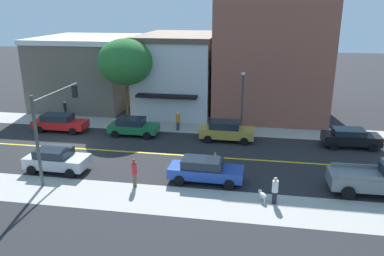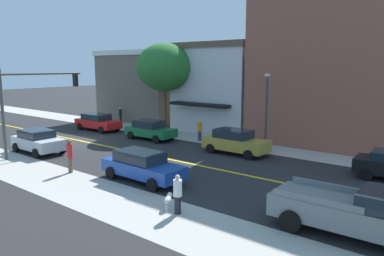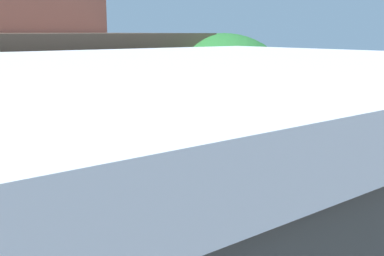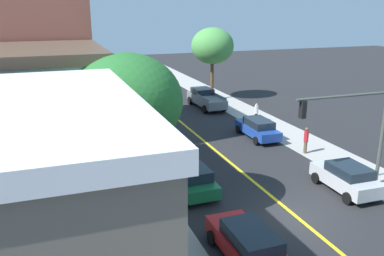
{
  "view_description": "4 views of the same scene",
  "coord_description": "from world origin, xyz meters",
  "px_view_note": "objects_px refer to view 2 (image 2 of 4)",
  "views": [
    {
      "loc": [
        26.12,
        14.64,
        10.7
      ],
      "look_at": [
        -0.48,
        10.08,
        2.02
      ],
      "focal_mm": 35.82,
      "sensor_mm": 36.0,
      "label": 1
    },
    {
      "loc": [
        16.9,
        25.05,
        5.84
      ],
      "look_at": [
        0.88,
        12.4,
        2.39
      ],
      "focal_mm": 34.39,
      "sensor_mm": 36.0,
      "label": 2
    },
    {
      "loc": [
        -19.5,
        -10.32,
        7.92
      ],
      "look_at": [
        -1.8,
        11.62,
        2.17
      ],
      "focal_mm": 44.3,
      "sensor_mm": 36.0,
      "label": 3
    },
    {
      "loc": [
        -10.76,
        -15.0,
        9.79
      ],
      "look_at": [
        -1.75,
        10.19,
        1.82
      ],
      "focal_mm": 38.42,
      "sensor_mm": 36.0,
      "label": 4
    }
  ],
  "objects_px": {
    "street_lamp": "(267,102)",
    "pedestrian_red_shirt": "(70,155)",
    "red_sedan_left_curb": "(98,122)",
    "fire_hydrant": "(159,130)",
    "traffic_light_mast": "(31,96)",
    "street_tree_left_far": "(165,67)",
    "parking_meter": "(228,134)",
    "blue_sedan_right_curb": "(142,165)",
    "gold_sedan_left_curb": "(235,141)",
    "small_dog": "(168,199)",
    "pedestrian_orange_shirt": "(200,130)",
    "pedestrian_white_shirt": "(178,193)",
    "pedestrian_black_shirt": "(120,115)",
    "green_sedan_left_curb": "(150,130)",
    "silver_sedan_right_curb": "(38,141)",
    "grey_pickup_truck": "(364,214)"
  },
  "relations": [
    {
      "from": "street_lamp",
      "to": "pedestrian_red_shirt",
      "type": "bearing_deg",
      "value": -27.1
    },
    {
      "from": "street_lamp",
      "to": "red_sedan_left_curb",
      "type": "xyz_separation_m",
      "value": [
        2.12,
        -15.92,
        -2.6
      ]
    },
    {
      "from": "fire_hydrant",
      "to": "traffic_light_mast",
      "type": "distance_m",
      "value": 10.92
    },
    {
      "from": "street_tree_left_far",
      "to": "red_sedan_left_curb",
      "type": "distance_m",
      "value": 7.97
    },
    {
      "from": "parking_meter",
      "to": "blue_sedan_right_curb",
      "type": "relative_size",
      "value": 0.3
    },
    {
      "from": "traffic_light_mast",
      "to": "gold_sedan_left_curb",
      "type": "height_order",
      "value": "traffic_light_mast"
    },
    {
      "from": "fire_hydrant",
      "to": "blue_sedan_right_curb",
      "type": "xyz_separation_m",
      "value": [
        9.78,
        8.01,
        0.37
      ]
    },
    {
      "from": "small_dog",
      "to": "red_sedan_left_curb",
      "type": "bearing_deg",
      "value": 32.26
    },
    {
      "from": "pedestrian_orange_shirt",
      "to": "pedestrian_white_shirt",
      "type": "relative_size",
      "value": 1.06
    },
    {
      "from": "red_sedan_left_curb",
      "to": "pedestrian_orange_shirt",
      "type": "height_order",
      "value": "pedestrian_orange_shirt"
    },
    {
      "from": "red_sedan_left_curb",
      "to": "pedestrian_red_shirt",
      "type": "distance_m",
      "value": 13.78
    },
    {
      "from": "fire_hydrant",
      "to": "pedestrian_black_shirt",
      "type": "distance_m",
      "value": 8.04
    },
    {
      "from": "gold_sedan_left_curb",
      "to": "red_sedan_left_curb",
      "type": "bearing_deg",
      "value": 179.94
    },
    {
      "from": "street_lamp",
      "to": "pedestrian_black_shirt",
      "type": "height_order",
      "value": "street_lamp"
    },
    {
      "from": "red_sedan_left_curb",
      "to": "blue_sedan_right_curb",
      "type": "xyz_separation_m",
      "value": [
        8.03,
        14.13,
        0.0
      ]
    },
    {
      "from": "street_lamp",
      "to": "blue_sedan_right_curb",
      "type": "bearing_deg",
      "value": -10.01
    },
    {
      "from": "street_tree_left_far",
      "to": "pedestrian_black_shirt",
      "type": "bearing_deg",
      "value": -93.93
    },
    {
      "from": "gold_sedan_left_curb",
      "to": "pedestrian_red_shirt",
      "type": "bearing_deg",
      "value": -116.91
    },
    {
      "from": "green_sedan_left_curb",
      "to": "pedestrian_white_shirt",
      "type": "xyz_separation_m",
      "value": [
        10.16,
        11.58,
        0.05
      ]
    },
    {
      "from": "silver_sedan_right_curb",
      "to": "gold_sedan_left_curb",
      "type": "bearing_deg",
      "value": 37.95
    },
    {
      "from": "fire_hydrant",
      "to": "parking_meter",
      "type": "height_order",
      "value": "parking_meter"
    },
    {
      "from": "parking_meter",
      "to": "grey_pickup_truck",
      "type": "xyz_separation_m",
      "value": [
        9.68,
        11.67,
        -0.02
      ]
    },
    {
      "from": "red_sedan_left_curb",
      "to": "pedestrian_orange_shirt",
      "type": "distance_m",
      "value": 10.5
    },
    {
      "from": "street_tree_left_far",
      "to": "pedestrian_orange_shirt",
      "type": "relative_size",
      "value": 4.59
    },
    {
      "from": "street_tree_left_far",
      "to": "pedestrian_red_shirt",
      "type": "bearing_deg",
      "value": 20.37
    },
    {
      "from": "fire_hydrant",
      "to": "small_dog",
      "type": "xyz_separation_m",
      "value": [
        11.76,
        11.59,
        -0.04
      ]
    },
    {
      "from": "grey_pickup_truck",
      "to": "pedestrian_orange_shirt",
      "type": "xyz_separation_m",
      "value": [
        -9.86,
        -14.44,
        -0.02
      ]
    },
    {
      "from": "grey_pickup_truck",
      "to": "pedestrian_red_shirt",
      "type": "bearing_deg",
      "value": -174.96
    },
    {
      "from": "blue_sedan_right_curb",
      "to": "small_dog",
      "type": "relative_size",
      "value": 6.18
    },
    {
      "from": "street_lamp",
      "to": "red_sedan_left_curb",
      "type": "distance_m",
      "value": 16.27
    },
    {
      "from": "parking_meter",
      "to": "gold_sedan_left_curb",
      "type": "bearing_deg",
      "value": 43.65
    },
    {
      "from": "traffic_light_mast",
      "to": "small_dog",
      "type": "relative_size",
      "value": 7.61
    },
    {
      "from": "pedestrian_orange_shirt",
      "to": "pedestrian_white_shirt",
      "type": "bearing_deg",
      "value": -178.4
    },
    {
      "from": "silver_sedan_right_curb",
      "to": "red_sedan_left_curb",
      "type": "bearing_deg",
      "value": 117.96
    },
    {
      "from": "parking_meter",
      "to": "pedestrian_white_shirt",
      "type": "xyz_separation_m",
      "value": [
        11.94,
        5.29,
        -0.08
      ]
    },
    {
      "from": "green_sedan_left_curb",
      "to": "street_lamp",
      "type": "bearing_deg",
      "value": 12.26
    },
    {
      "from": "grey_pickup_truck",
      "to": "pedestrian_black_shirt",
      "type": "distance_m",
      "value": 28.94
    },
    {
      "from": "red_sedan_left_curb",
      "to": "green_sedan_left_curb",
      "type": "bearing_deg",
      "value": -0.45
    },
    {
      "from": "blue_sedan_right_curb",
      "to": "pedestrian_red_shirt",
      "type": "distance_m",
      "value": 4.42
    },
    {
      "from": "traffic_light_mast",
      "to": "gold_sedan_left_curb",
      "type": "xyz_separation_m",
      "value": [
        -8.39,
        10.52,
        -3.09
      ]
    },
    {
      "from": "fire_hydrant",
      "to": "pedestrian_red_shirt",
      "type": "xyz_separation_m",
      "value": [
        11.26,
        3.85,
        0.58
      ]
    },
    {
      "from": "fire_hydrant",
      "to": "red_sedan_left_curb",
      "type": "xyz_separation_m",
      "value": [
        1.75,
        -6.12,
        0.37
      ]
    },
    {
      "from": "street_tree_left_far",
      "to": "parking_meter",
      "type": "distance_m",
      "value": 9.52
    },
    {
      "from": "street_lamp",
      "to": "pedestrian_red_shirt",
      "type": "distance_m",
      "value": 13.28
    },
    {
      "from": "fire_hydrant",
      "to": "pedestrian_orange_shirt",
      "type": "relative_size",
      "value": 0.51
    },
    {
      "from": "green_sedan_left_curb",
      "to": "pedestrian_black_shirt",
      "type": "bearing_deg",
      "value": 152.81
    },
    {
      "from": "parking_meter",
      "to": "grey_pickup_truck",
      "type": "height_order",
      "value": "grey_pickup_truck"
    },
    {
      "from": "street_lamp",
      "to": "parking_meter",
      "type": "bearing_deg",
      "value": -82.41
    },
    {
      "from": "street_lamp",
      "to": "green_sedan_left_curb",
      "type": "height_order",
      "value": "street_lamp"
    },
    {
      "from": "pedestrian_red_shirt",
      "to": "pedestrian_orange_shirt",
      "type": "bearing_deg",
      "value": 67.87
    }
  ]
}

